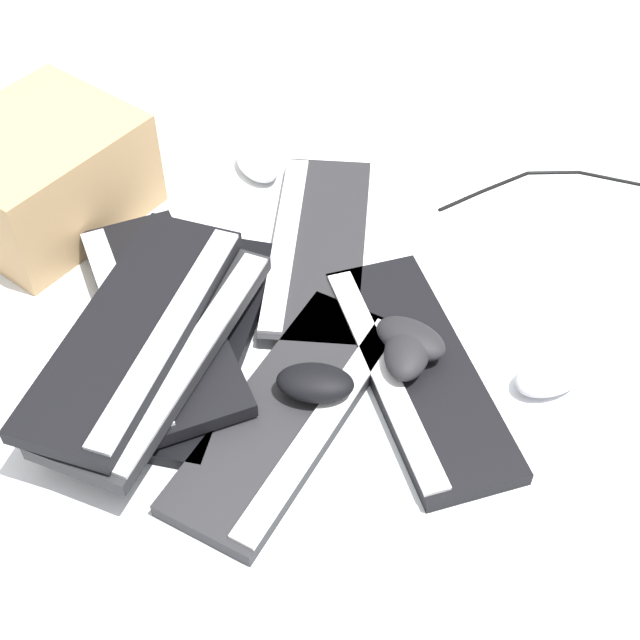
{
  "coord_description": "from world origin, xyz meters",
  "views": [
    {
      "loc": [
        -0.8,
        -0.28,
        1.03
      ],
      "look_at": [
        0.02,
        0.04,
        0.06
      ],
      "focal_mm": 50.0,
      "sensor_mm": 36.0,
      "label": 1
    }
  ],
  "objects": [
    {
      "name": "keyboard_0",
      "position": [
        0.21,
        0.12,
        0.01
      ],
      "size": [
        0.46,
        0.27,
        0.03
      ],
      "color": "#232326",
      "rests_on": "ground"
    },
    {
      "name": "keyboard_4",
      "position": [
        -0.04,
        0.27,
        0.04
      ],
      "size": [
        0.42,
        0.41,
        0.03
      ],
      "color": "black",
      "rests_on": "keyboard_1"
    },
    {
      "name": "mouse_0",
      "position": [
        0.38,
        0.3,
        0.02
      ],
      "size": [
        0.12,
        0.13,
        0.04
      ],
      "primitive_type": "ellipsoid",
      "rotation": [
        0.0,
        0.0,
        4.02
      ],
      "color": "silver",
      "rests_on": "ground"
    },
    {
      "name": "cable_0",
      "position": [
        0.53,
        -0.3,
        0.0
      ],
      "size": [
        0.21,
        0.55,
        0.01
      ],
      "color": "black",
      "rests_on": "ground"
    },
    {
      "name": "mouse_3",
      "position": [
        0.04,
        -0.09,
        0.05
      ],
      "size": [
        0.09,
        0.12,
        0.04
      ],
      "primitive_type": "ellipsoid",
      "rotation": [
        0.0,
        0.0,
        1.35
      ],
      "color": "black",
      "rests_on": "keyboard_3"
    },
    {
      "name": "ground_plane",
      "position": [
        0.0,
        0.0,
        0.0
      ],
      "size": [
        3.2,
        3.2,
        0.0
      ],
      "primitive_type": "plane",
      "color": "silver"
    },
    {
      "name": "mouse_2",
      "position": [
        -0.08,
        0.01,
        0.05
      ],
      "size": [
        0.09,
        0.12,
        0.04
      ],
      "primitive_type": "ellipsoid",
      "rotation": [
        0.0,
        0.0,
        1.83
      ],
      "color": "black",
      "rests_on": "keyboard_2"
    },
    {
      "name": "keyboard_5",
      "position": [
        -0.12,
        0.23,
        0.07
      ],
      "size": [
        0.44,
        0.16,
        0.03
      ],
      "color": "#232326",
      "rests_on": "keyboard_4"
    },
    {
      "name": "cardboard_box",
      "position": [
        0.14,
        0.59,
        0.09
      ],
      "size": [
        0.37,
        0.33,
        0.18
      ],
      "primitive_type": "cube",
      "rotation": [
        0.0,
        0.0,
        6.0
      ],
      "color": "tan",
      "rests_on": "ground"
    },
    {
      "name": "keyboard_6",
      "position": [
        -0.12,
        0.26,
        0.1
      ],
      "size": [
        0.45,
        0.17,
        0.03
      ],
      "color": "black",
      "rests_on": "keyboard_5"
    },
    {
      "name": "keyboard_3",
      "position": [
        0.02,
        -0.11,
        0.01
      ],
      "size": [
        0.44,
        0.39,
        0.03
      ],
      "color": "black",
      "rests_on": "ground"
    },
    {
      "name": "mouse_4",
      "position": [
        0.07,
        -0.3,
        0.02
      ],
      "size": [
        0.12,
        0.12,
        0.04
      ],
      "primitive_type": "ellipsoid",
      "rotation": [
        0.0,
        0.0,
        5.49
      ],
      "color": "#B7B7BC",
      "rests_on": "ground"
    },
    {
      "name": "mouse_1",
      "position": [
        0.02,
        -0.09,
        0.05
      ],
      "size": [
        0.12,
        0.08,
        0.04
      ],
      "primitive_type": "ellipsoid",
      "rotation": [
        0.0,
        0.0,
        0.17
      ],
      "color": "black",
      "rests_on": "keyboard_3"
    },
    {
      "name": "keyboard_2",
      "position": [
        -0.12,
        0.03,
        0.01
      ],
      "size": [
        0.46,
        0.21,
        0.03
      ],
      "color": "#232326",
      "rests_on": "ground"
    },
    {
      "name": "keyboard_1",
      "position": [
        -0.04,
        0.22,
        0.01
      ],
      "size": [
        0.46,
        0.21,
        0.03
      ],
      "color": "black",
      "rests_on": "ground"
    }
  ]
}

